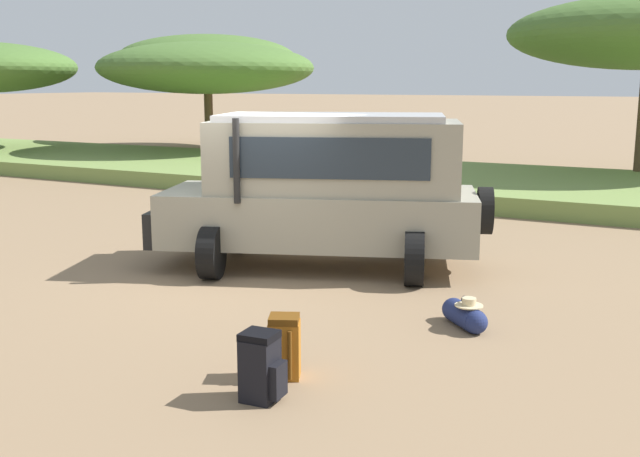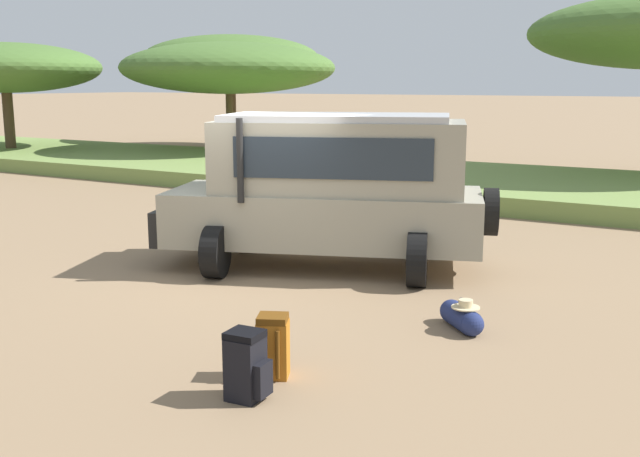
% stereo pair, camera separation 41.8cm
% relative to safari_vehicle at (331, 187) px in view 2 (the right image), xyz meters
% --- Properties ---
extents(ground_plane, '(320.00, 320.00, 0.00)m').
position_rel_safari_vehicle_xyz_m(ground_plane, '(-0.66, -1.00, -1.29)').
color(ground_plane, '#8C7051').
extents(grass_bank, '(120.00, 7.00, 0.44)m').
position_rel_safari_vehicle_xyz_m(grass_bank, '(-0.66, 9.32, -1.07)').
color(grass_bank, olive).
rests_on(grass_bank, ground_plane).
extents(safari_vehicle, '(5.42, 3.73, 2.44)m').
position_rel_safari_vehicle_xyz_m(safari_vehicle, '(0.00, 0.00, 0.00)').
color(safari_vehicle, gray).
rests_on(safari_vehicle, ground_plane).
extents(backpack_beside_front_wheel, '(0.39, 0.43, 0.65)m').
position_rel_safari_vehicle_xyz_m(backpack_beside_front_wheel, '(1.75, -4.29, -0.98)').
color(backpack_beside_front_wheel, '#B26619').
rests_on(backpack_beside_front_wheel, ground_plane).
extents(backpack_cluster_center, '(0.44, 0.33, 0.66)m').
position_rel_safari_vehicle_xyz_m(backpack_cluster_center, '(1.84, -4.87, -0.97)').
color(backpack_cluster_center, black).
rests_on(backpack_cluster_center, ground_plane).
extents(duffel_bag_low_black_case, '(0.68, 0.66, 0.39)m').
position_rel_safari_vehicle_xyz_m(duffel_bag_low_black_case, '(2.89, -1.92, -1.14)').
color(duffel_bag_low_black_case, navy).
rests_on(duffel_bag_low_black_case, ground_plane).
extents(acacia_tree_far_left, '(7.29, 7.00, 4.40)m').
position_rel_safari_vehicle_xyz_m(acacia_tree_far_left, '(-19.10, 8.72, 2.16)').
color(acacia_tree_far_left, brown).
rests_on(acacia_tree_far_left, ground_plane).
extents(acacia_tree_left_mid, '(7.70, 7.72, 4.98)m').
position_rel_safari_vehicle_xyz_m(acacia_tree_left_mid, '(-14.64, 16.99, 2.67)').
color(acacia_tree_left_mid, brown).
rests_on(acacia_tree_left_mid, ground_plane).
extents(acacia_tree_centre_back, '(7.95, 7.96, 4.40)m').
position_rel_safari_vehicle_xyz_m(acacia_tree_centre_back, '(-11.50, 12.59, 2.15)').
color(acacia_tree_centre_back, brown).
rests_on(acacia_tree_centre_back, ground_plane).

